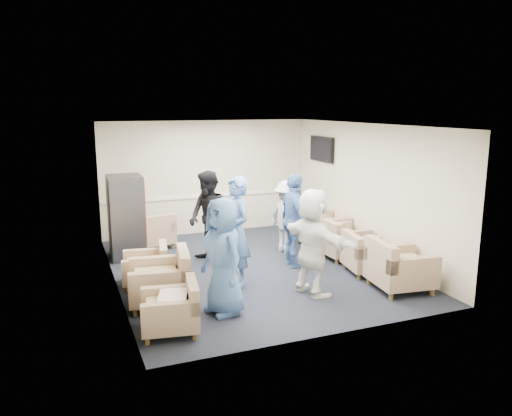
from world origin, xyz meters
name	(u,v)px	position (x,y,z in m)	size (l,w,h in m)	color
floor	(252,268)	(0.00, 0.00, 0.00)	(6.00, 6.00, 0.00)	black
ceiling	(252,125)	(0.00, 0.00, 2.70)	(6.00, 6.00, 0.00)	silver
back_wall	(207,177)	(0.00, 3.00, 1.35)	(5.00, 0.02, 2.70)	beige
front_wall	(335,238)	(0.00, -3.00, 1.35)	(5.00, 0.02, 2.70)	beige
left_wall	(112,209)	(-2.50, 0.00, 1.35)	(0.02, 6.00, 2.70)	beige
right_wall	(367,190)	(2.50, 0.00, 1.35)	(0.02, 6.00, 2.70)	beige
chair_rail	(207,196)	(0.00, 2.98, 0.90)	(4.98, 0.04, 0.06)	white
tv	(322,149)	(2.44, 1.80, 2.05)	(0.10, 1.00, 0.58)	black
armchair_left_near	(174,311)	(-1.97, -2.13, 0.30)	(0.87, 0.87, 0.61)	#967A60
armchair_left_mid	(164,282)	(-1.90, -1.11, 0.36)	(1.04, 1.04, 0.73)	#967A60
armchair_left_far	(148,268)	(-1.97, -0.15, 0.30)	(0.87, 0.87, 0.60)	#967A60
armchair_right_near	(397,269)	(1.85, -1.94, 0.37)	(1.03, 1.03, 0.74)	#967A60
armchair_right_midnear	(366,256)	(1.87, -1.00, 0.32)	(0.93, 0.93, 0.65)	#967A60
armchair_right_midfar	(340,241)	(1.91, -0.01, 0.34)	(0.89, 0.89, 0.69)	#967A60
armchair_right_far	(319,229)	(1.93, 0.89, 0.38)	(0.96, 0.96, 0.75)	#967A60
armchair_corner	(153,233)	(-1.48, 2.12, 0.32)	(0.95, 0.95, 0.65)	#967A60
vending_machine	(126,217)	(-2.09, 1.62, 0.84)	(0.69, 0.80, 1.68)	#4B4C53
backpack	(168,276)	(-1.71, -0.48, 0.23)	(0.31, 0.26, 0.45)	black
pillow	(173,299)	(-1.97, -2.12, 0.47)	(0.50, 0.38, 0.14)	silver
person_front_left	(223,256)	(-1.14, -1.76, 0.88)	(0.86, 0.56, 1.76)	#4369A2
person_mid_left	(236,232)	(-0.57, -0.73, 0.95)	(0.69, 0.45, 1.89)	#4369A2
person_back_left	(209,218)	(-0.66, 0.61, 0.91)	(0.89, 0.69, 1.83)	black
person_back_right	(287,217)	(1.06, 0.72, 0.76)	(0.99, 0.57, 1.53)	silver
person_mid_right	(294,221)	(0.80, -0.15, 0.90)	(1.06, 0.44, 1.81)	#4369A2
person_front_right	(313,242)	(0.45, -1.56, 0.88)	(1.63, 0.52, 1.76)	white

